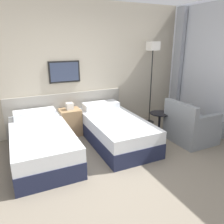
# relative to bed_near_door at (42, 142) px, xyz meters

# --- Properties ---
(ground_plane) EXTENTS (16.00, 16.00, 0.00)m
(ground_plane) POSITION_rel_bed_near_door_xyz_m (0.89, -1.22, -0.26)
(ground_plane) COLOR slate
(wall_headboard) EXTENTS (10.00, 0.10, 2.70)m
(wall_headboard) POSITION_rel_bed_near_door_xyz_m (0.88, 1.00, 1.05)
(wall_headboard) COLOR #B7AD99
(wall_headboard) RESTS_ON ground_plane
(bed_near_door) EXTENTS (0.96, 1.90, 0.63)m
(bed_near_door) POSITION_rel_bed_near_door_xyz_m (0.00, 0.00, 0.00)
(bed_near_door) COLOR #1E233D
(bed_near_door) RESTS_ON ground_plane
(bed_near_window) EXTENTS (0.96, 1.90, 0.63)m
(bed_near_window) POSITION_rel_bed_near_door_xyz_m (1.38, 0.00, 0.00)
(bed_near_window) COLOR #1E233D
(bed_near_window) RESTS_ON ground_plane
(nightstand) EXTENTS (0.41, 0.38, 0.70)m
(nightstand) POSITION_rel_bed_near_door_xyz_m (0.69, 0.70, 0.03)
(nightstand) COLOR #9E7A51
(nightstand) RESTS_ON ground_plane
(floor_lamp) EXTENTS (0.24, 0.24, 1.89)m
(floor_lamp) POSITION_rel_bed_near_door_xyz_m (2.61, 0.62, 1.30)
(floor_lamp) COLOR black
(floor_lamp) RESTS_ON ground_plane
(side_table) EXTENTS (0.40, 0.40, 0.50)m
(side_table) POSITION_rel_bed_near_door_xyz_m (2.36, -0.12, 0.09)
(side_table) COLOR black
(side_table) RESTS_ON ground_plane
(armchair) EXTENTS (0.75, 0.82, 0.82)m
(armchair) POSITION_rel_bed_near_door_xyz_m (2.74, -0.59, 0.03)
(armchair) COLOR gray
(armchair) RESTS_ON ground_plane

